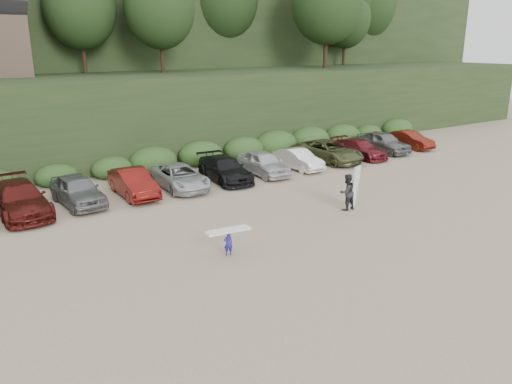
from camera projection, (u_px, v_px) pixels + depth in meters
ground at (323, 228)px, 23.13m from camera, size 120.00×120.00×0.00m
hillside_backdrop at (83, 11)px, 48.51m from camera, size 90.00×41.50×28.00m
parked_cars at (187, 174)px, 29.72m from camera, size 39.79×6.04×1.64m
child_surfer at (228, 238)px, 20.02m from camera, size 1.88×0.70×1.10m
adult_surfer at (348, 192)px, 25.47m from camera, size 1.38×0.74×2.23m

